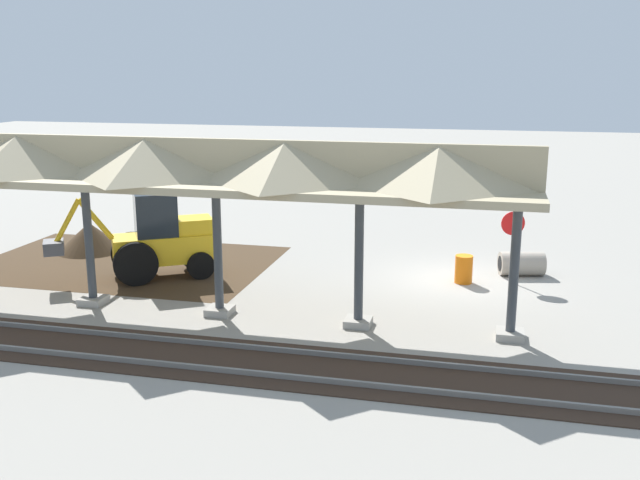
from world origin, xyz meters
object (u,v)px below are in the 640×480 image
concrete_pipe (521,264)px  traffic_barrel (464,269)px  backhoe (158,240)px  stop_sign (513,232)px

concrete_pipe → traffic_barrel: 2.26m
backhoe → traffic_barrel: (-9.76, -1.64, -0.81)m
stop_sign → backhoe: bearing=10.6°
traffic_barrel → concrete_pipe: bearing=-144.1°
stop_sign → traffic_barrel: (1.45, 0.45, -1.21)m
concrete_pipe → traffic_barrel: traffic_barrel is taller
backhoe → concrete_pipe: 12.00m
backhoe → traffic_barrel: backhoe is taller
concrete_pipe → backhoe: bearing=14.4°
concrete_pipe → stop_sign: bearing=66.4°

